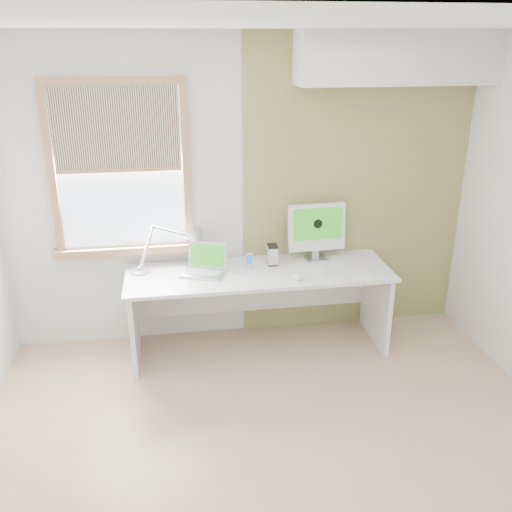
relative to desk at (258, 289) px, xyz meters
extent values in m
cube|color=tan|center=(-0.08, -1.44, -0.54)|extent=(4.00, 3.50, 0.02)
cube|color=white|center=(-0.08, -1.44, 2.08)|extent=(4.00, 3.50, 0.02)
cube|color=silver|center=(-0.08, 0.32, 0.77)|extent=(4.00, 0.02, 2.60)
cube|color=olive|center=(0.92, 0.30, 0.77)|extent=(2.00, 0.02, 2.60)
cube|color=white|center=(1.12, 0.13, 1.87)|extent=(1.60, 0.40, 0.42)
cube|color=#9D6C47|center=(-1.61, 0.28, 1.02)|extent=(0.06, 0.06, 1.42)
cube|color=#9D6C47|center=(-0.55, 0.28, 1.02)|extent=(0.06, 0.06, 1.42)
cube|color=#9D6C47|center=(-1.08, 0.28, 1.70)|extent=(1.00, 0.06, 0.06)
cube|color=#9D6C47|center=(-1.08, 0.26, 0.34)|extent=(1.20, 0.14, 0.06)
cube|color=#D1E2F9|center=(-1.08, 0.30, 1.02)|extent=(1.00, 0.01, 1.30)
cube|color=beige|center=(-1.08, 0.25, 1.34)|extent=(0.98, 0.02, 0.65)
cube|color=#9D6C47|center=(-1.08, 0.25, 1.02)|extent=(0.98, 0.03, 0.03)
cube|color=white|center=(0.00, -0.06, 0.18)|extent=(2.20, 0.70, 0.03)
cube|color=white|center=(-1.05, -0.06, -0.18)|extent=(0.04, 0.64, 0.70)
cube|color=white|center=(1.05, -0.06, -0.18)|extent=(0.04, 0.64, 0.70)
cube|color=white|center=(0.00, 0.26, -0.08)|extent=(2.08, 0.02, 0.48)
cylinder|color=silver|center=(-0.98, 0.08, 0.21)|extent=(0.20, 0.20, 0.02)
sphere|color=silver|center=(-0.98, 0.08, 0.22)|extent=(0.06, 0.06, 0.05)
cylinder|color=silver|center=(-0.91, 0.10, 0.40)|extent=(0.16, 0.06, 0.35)
sphere|color=silver|center=(-0.84, 0.11, 0.57)|extent=(0.05, 0.05, 0.04)
cylinder|color=silver|center=(-0.69, 0.13, 0.51)|extent=(0.32, 0.06, 0.14)
sphere|color=silver|center=(-0.53, 0.15, 0.45)|extent=(0.05, 0.05, 0.04)
cone|color=silver|center=(-0.51, 0.16, 0.42)|extent=(0.28, 0.28, 0.21)
cube|color=silver|center=(-0.46, -0.05, 0.20)|extent=(0.40, 0.35, 0.02)
cube|color=#B2B5B7|center=(-0.46, -0.05, 0.21)|extent=(0.32, 0.24, 0.00)
cube|color=silver|center=(-0.42, 0.05, 0.32)|extent=(0.33, 0.20, 0.22)
cube|color=#247A18|center=(-0.42, 0.05, 0.32)|extent=(0.29, 0.16, 0.18)
cylinder|color=silver|center=(-0.07, 0.03, 0.21)|extent=(0.07, 0.07, 0.02)
cube|color=silver|center=(-0.07, 0.03, 0.27)|extent=(0.05, 0.01, 0.11)
cube|color=#194C99|center=(-0.07, 0.03, 0.27)|extent=(0.04, 0.00, 0.08)
cube|color=silver|center=(0.14, 0.08, 0.28)|extent=(0.08, 0.13, 0.17)
cube|color=black|center=(0.14, 0.08, 0.36)|extent=(0.09, 0.13, 0.01)
cube|color=black|center=(0.14, 0.08, 0.20)|extent=(0.09, 0.13, 0.01)
cube|color=silver|center=(0.54, 0.13, 0.20)|extent=(0.19, 0.17, 0.01)
cube|color=silver|center=(0.54, 0.16, 0.29)|extent=(0.06, 0.02, 0.16)
cube|color=white|center=(0.54, 0.15, 0.48)|extent=(0.50, 0.11, 0.41)
cube|color=#247A18|center=(0.54, 0.12, 0.52)|extent=(0.44, 0.05, 0.28)
cylinder|color=black|center=(0.54, 0.12, 0.52)|extent=(0.08, 0.01, 0.08)
cube|color=white|center=(0.72, -0.22, 0.20)|extent=(0.44, 0.14, 0.02)
cube|color=white|center=(0.72, -0.22, 0.21)|extent=(0.41, 0.10, 0.00)
ellipsoid|color=white|center=(0.28, -0.27, 0.21)|extent=(0.10, 0.13, 0.03)
camera|label=1|loc=(-0.70, -4.23, 2.01)|focal=38.85mm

